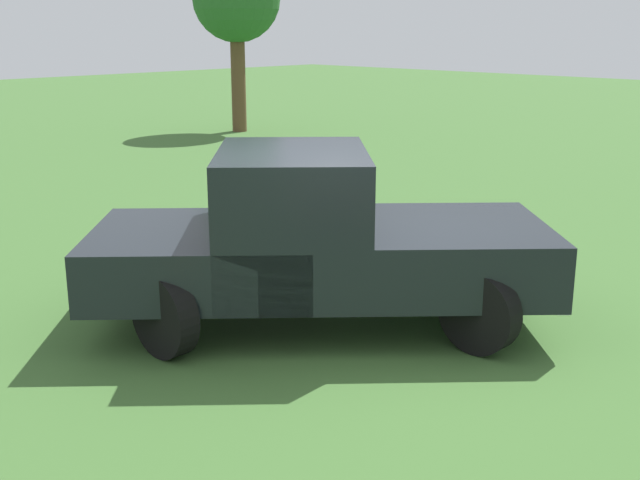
{
  "coord_description": "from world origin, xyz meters",
  "views": [
    {
      "loc": [
        5.02,
        -5.46,
        3.02
      ],
      "look_at": [
        -0.38,
        0.11,
        0.9
      ],
      "focal_mm": 44.19,
      "sensor_mm": 36.0,
      "label": 1
    }
  ],
  "objects": [
    {
      "name": "ground_plane",
      "position": [
        0.0,
        0.0,
        0.0
      ],
      "size": [
        80.0,
        80.0,
        0.0
      ],
      "primitive_type": "plane",
      "color": "#3D662D"
    },
    {
      "name": "tree_back_left",
      "position": [
        -12.83,
        9.52,
        3.7
      ],
      "size": [
        2.5,
        2.5,
        5.02
      ],
      "color": "brown",
      "rests_on": "ground_plane"
    },
    {
      "name": "pickup_truck",
      "position": [
        -0.47,
        0.02,
        0.95
      ],
      "size": [
        4.6,
        4.66,
        1.82
      ],
      "rotation": [
        0.0,
        0.0,
        0.8
      ],
      "color": "black",
      "rests_on": "ground_plane"
    }
  ]
}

